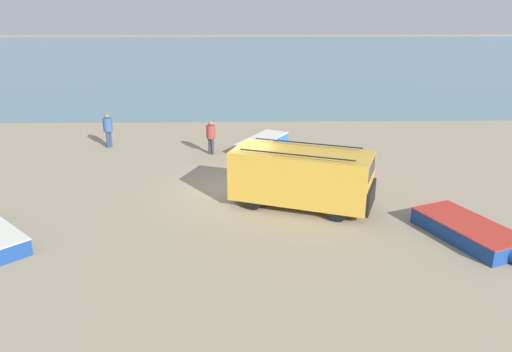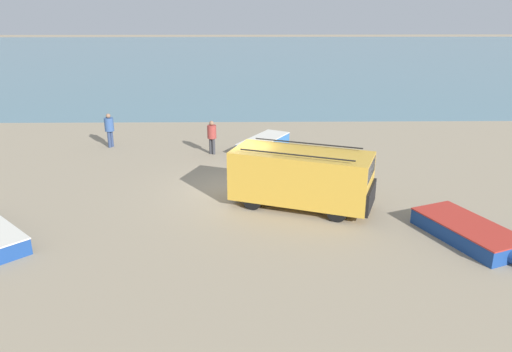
# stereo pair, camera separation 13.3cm
# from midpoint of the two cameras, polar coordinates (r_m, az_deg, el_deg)

# --- Properties ---
(ground_plane) EXTENTS (200.00, 200.00, 0.00)m
(ground_plane) POSITION_cam_midpoint_polar(r_m,az_deg,el_deg) (19.72, -1.77, -1.73)
(ground_plane) COLOR gray
(sea_water) EXTENTS (120.00, 80.00, 0.01)m
(sea_water) POSITION_cam_midpoint_polar(r_m,az_deg,el_deg) (70.76, -1.24, 13.54)
(sea_water) COLOR slate
(sea_water) RESTS_ON ground_plane
(parked_van) EXTENTS (5.38, 3.65, 2.20)m
(parked_van) POSITION_cam_midpoint_polar(r_m,az_deg,el_deg) (17.96, 5.47, -0.06)
(parked_van) COLOR gold
(parked_van) RESTS_ON ground_plane
(fishing_rowboat_0) EXTENTS (2.86, 4.04, 0.64)m
(fishing_rowboat_0) POSITION_cam_midpoint_polar(r_m,az_deg,el_deg) (24.94, 0.85, 3.57)
(fishing_rowboat_0) COLOR #2D66AD
(fishing_rowboat_0) RESTS_ON ground_plane
(fishing_rowboat_2) EXTENTS (2.81, 4.27, 0.54)m
(fishing_rowboat_2) POSITION_cam_midpoint_polar(r_m,az_deg,el_deg) (17.02, 23.49, -5.97)
(fishing_rowboat_2) COLOR navy
(fishing_rowboat_2) RESTS_ON ground_plane
(fisherman_0) EXTENTS (0.44, 0.44, 1.66)m
(fisherman_0) POSITION_cam_midpoint_polar(r_m,az_deg,el_deg) (24.36, -4.91, 4.76)
(fisherman_0) COLOR #38383D
(fisherman_0) RESTS_ON ground_plane
(fisherman_1) EXTENTS (0.46, 0.46, 1.75)m
(fisherman_1) POSITION_cam_midpoint_polar(r_m,az_deg,el_deg) (26.53, -16.28, 5.38)
(fisherman_1) COLOR navy
(fisherman_1) RESTS_ON ground_plane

